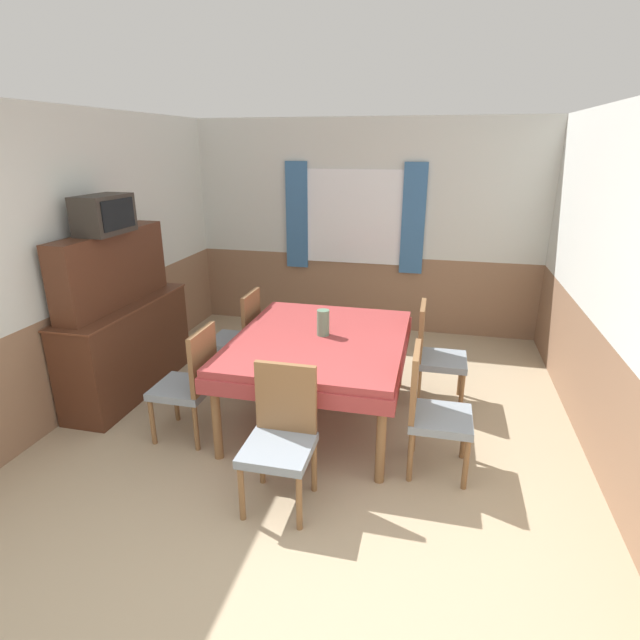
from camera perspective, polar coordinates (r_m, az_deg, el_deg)
ground_plane at (r=3.03m, az=-10.33°, el=-30.00°), size 16.00×16.00×0.00m
wall_back at (r=6.35m, az=5.05°, el=10.48°), size 4.70×0.10×2.60m
wall_left at (r=5.13m, az=-24.06°, el=6.64°), size 0.05×4.82×2.60m
wall_right at (r=4.29m, az=30.26°, el=3.44°), size 0.05×4.82×2.60m
dining_table at (r=4.22m, az=0.03°, el=-3.21°), size 1.43×1.74×0.76m
chair_right_far at (r=4.67m, az=12.91°, el=-3.59°), size 0.44×0.44×0.94m
chair_left_far at (r=5.03m, az=-9.10°, el=-1.68°), size 0.44×0.44×0.94m
chair_right_near at (r=3.72m, az=12.57°, el=-9.80°), size 0.44×0.44×0.94m
chair_head_near at (r=3.36m, az=-4.43°, el=-12.83°), size 0.44×0.44×0.94m
chair_left_near at (r=4.15m, az=-14.58°, el=-6.75°), size 0.44×0.44×0.94m
sideboard at (r=5.07m, az=-21.50°, el=-0.73°), size 0.46×1.56×1.56m
tv at (r=4.73m, az=-23.45°, el=11.00°), size 0.29×0.53×0.33m
vase at (r=4.19m, az=0.36°, el=-0.30°), size 0.10×0.10×0.22m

